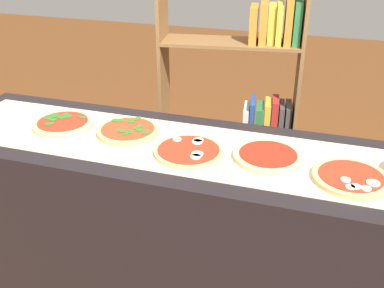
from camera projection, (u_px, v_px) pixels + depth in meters
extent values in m
cube|color=black|center=(192.00, 235.00, 2.10)|extent=(2.34, 0.63, 0.90)
cube|color=beige|center=(192.00, 148.00, 1.90)|extent=(2.20, 0.46, 0.00)
cylinder|color=#E5C17F|center=(63.00, 124.00, 2.09)|extent=(0.27, 0.27, 0.02)
cylinder|color=red|center=(63.00, 121.00, 2.08)|extent=(0.23, 0.23, 0.00)
ellipsoid|color=#286B23|center=(48.00, 118.00, 2.11)|extent=(0.06, 0.05, 0.00)
ellipsoid|color=#286B23|center=(55.00, 115.00, 2.13)|extent=(0.04, 0.05, 0.00)
ellipsoid|color=#286B23|center=(62.00, 117.00, 2.11)|extent=(0.03, 0.03, 0.00)
ellipsoid|color=#286B23|center=(52.00, 117.00, 2.12)|extent=(0.05, 0.05, 0.00)
ellipsoid|color=#286B23|center=(61.00, 116.00, 2.13)|extent=(0.05, 0.06, 0.00)
ellipsoid|color=#286B23|center=(53.00, 119.00, 2.09)|extent=(0.05, 0.05, 0.00)
ellipsoid|color=#286B23|center=(49.00, 124.00, 2.05)|extent=(0.05, 0.05, 0.00)
ellipsoid|color=#286B23|center=(82.00, 117.00, 2.12)|extent=(0.05, 0.02, 0.00)
ellipsoid|color=#286B23|center=(68.00, 116.00, 2.13)|extent=(0.05, 0.05, 0.00)
ellipsoid|color=#286B23|center=(52.00, 115.00, 2.13)|extent=(0.04, 0.04, 0.00)
ellipsoid|color=#286B23|center=(63.00, 118.00, 2.11)|extent=(0.04, 0.04, 0.00)
ellipsoid|color=#286B23|center=(66.00, 114.00, 2.15)|extent=(0.03, 0.03, 0.00)
cylinder|color=#DBB26B|center=(128.00, 131.00, 2.02)|extent=(0.28, 0.28, 0.02)
cylinder|color=red|center=(128.00, 129.00, 2.02)|extent=(0.24, 0.24, 0.00)
ellipsoid|color=#286B23|center=(140.00, 126.00, 2.03)|extent=(0.04, 0.04, 0.00)
ellipsoid|color=#286B23|center=(115.00, 120.00, 2.09)|extent=(0.04, 0.04, 0.00)
ellipsoid|color=#286B23|center=(127.00, 133.00, 1.97)|extent=(0.02, 0.04, 0.00)
ellipsoid|color=#286B23|center=(119.00, 130.00, 1.99)|extent=(0.04, 0.04, 0.00)
ellipsoid|color=#286B23|center=(129.00, 132.00, 1.98)|extent=(0.04, 0.05, 0.00)
ellipsoid|color=#286B23|center=(146.00, 132.00, 1.98)|extent=(0.04, 0.05, 0.00)
ellipsoid|color=#286B23|center=(120.00, 120.00, 2.09)|extent=(0.05, 0.05, 0.00)
ellipsoid|color=#286B23|center=(122.00, 131.00, 1.99)|extent=(0.04, 0.03, 0.00)
ellipsoid|color=#286B23|center=(138.00, 129.00, 2.00)|extent=(0.06, 0.05, 0.00)
ellipsoid|color=#286B23|center=(138.00, 118.00, 2.11)|extent=(0.03, 0.05, 0.00)
ellipsoid|color=#286B23|center=(131.00, 121.00, 2.08)|extent=(0.05, 0.05, 0.00)
cylinder|color=#DBB26B|center=(189.00, 151.00, 1.86)|extent=(0.28, 0.28, 0.01)
cylinder|color=red|center=(189.00, 149.00, 1.85)|extent=(0.25, 0.25, 0.00)
cylinder|color=#EFE5CC|center=(197.00, 154.00, 1.81)|extent=(0.05, 0.05, 0.00)
cylinder|color=#EFE5CC|center=(197.00, 142.00, 1.90)|extent=(0.04, 0.04, 0.00)
cylinder|color=#EFE5CC|center=(198.00, 140.00, 1.92)|extent=(0.04, 0.04, 0.00)
cylinder|color=#EFE5CC|center=(177.00, 139.00, 1.93)|extent=(0.04, 0.04, 0.00)
cylinder|color=#EFE5CC|center=(196.00, 157.00, 1.79)|extent=(0.04, 0.04, 0.00)
cylinder|color=#E5C17F|center=(268.00, 156.00, 1.81)|extent=(0.28, 0.28, 0.02)
cylinder|color=#AD2314|center=(268.00, 154.00, 1.81)|extent=(0.23, 0.23, 0.00)
cylinder|color=#DBB26B|center=(350.00, 178.00, 1.67)|extent=(0.28, 0.28, 0.02)
cylinder|color=red|center=(351.00, 175.00, 1.66)|extent=(0.23, 0.23, 0.00)
cylinder|color=#EFE5CC|center=(346.00, 180.00, 1.63)|extent=(0.04, 0.04, 0.00)
cylinder|color=#EFE5CC|center=(373.00, 183.00, 1.61)|extent=(0.05, 0.05, 0.00)
cylinder|color=#EFE5CC|center=(356.00, 186.00, 1.59)|extent=(0.03, 0.03, 0.00)
cylinder|color=#EFE5CC|center=(350.00, 187.00, 1.58)|extent=(0.03, 0.03, 0.00)
cylinder|color=#EFE5CC|center=(366.00, 188.00, 1.58)|extent=(0.04, 0.04, 0.00)
cube|color=brown|center=(297.00, 93.00, 2.63)|extent=(0.06, 0.25, 1.69)
cube|color=brown|center=(164.00, 86.00, 2.75)|extent=(0.06, 0.25, 1.69)
cube|color=brown|center=(225.00, 207.00, 3.07)|extent=(0.79, 0.36, 0.02)
cube|color=#2D753D|center=(279.00, 197.00, 2.96)|extent=(0.06, 0.15, 0.22)
cube|color=#234799|center=(270.00, 197.00, 2.98)|extent=(0.06, 0.14, 0.20)
cube|color=#47423D|center=(262.00, 195.00, 2.98)|extent=(0.06, 0.18, 0.21)
cube|color=brown|center=(227.00, 132.00, 2.82)|extent=(0.79, 0.36, 0.02)
cube|color=#47423D|center=(288.00, 120.00, 2.72)|extent=(0.06, 0.19, 0.20)
cube|color=#47423D|center=(281.00, 119.00, 2.72)|extent=(0.05, 0.18, 0.20)
cube|color=#B22823|center=(274.00, 117.00, 2.72)|extent=(0.06, 0.17, 0.23)
cube|color=gold|center=(267.00, 118.00, 2.73)|extent=(0.06, 0.18, 0.21)
cube|color=#2D753D|center=(259.00, 119.00, 2.74)|extent=(0.07, 0.18, 0.18)
cube|color=#234799|center=(252.00, 116.00, 2.74)|extent=(0.05, 0.20, 0.21)
cube|color=silver|center=(246.00, 119.00, 2.76)|extent=(0.06, 0.19, 0.17)
cube|color=brown|center=(231.00, 43.00, 2.56)|extent=(0.79, 0.36, 0.02)
cube|color=#2D753D|center=(297.00, 22.00, 2.46)|extent=(0.07, 0.18, 0.23)
cube|color=orange|center=(289.00, 20.00, 2.46)|extent=(0.07, 0.19, 0.25)
cube|color=gold|center=(279.00, 23.00, 2.48)|extent=(0.06, 0.18, 0.21)
cube|color=gold|center=(272.00, 24.00, 2.48)|extent=(0.06, 0.15, 0.21)
cube|color=orange|center=(264.00, 22.00, 2.49)|extent=(0.07, 0.21, 0.22)
cube|color=orange|center=(254.00, 24.00, 2.50)|extent=(0.07, 0.17, 0.20)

